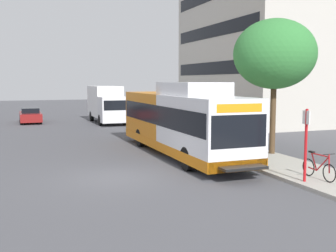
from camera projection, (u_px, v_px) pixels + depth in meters
The scene contains 8 objects.
ground_plane at pixel (86, 147), 23.35m from camera, with size 120.00×120.00×0.00m, color #4C4C51.
sidewalk_curb at pixel (213, 144), 23.92m from camera, with size 3.00×56.00×0.14m, color #A8A399.
transit_bus at pixel (181, 121), 20.59m from camera, with size 2.58×12.25×3.65m.
bus_stop_sign_pole at pixel (306, 140), 14.55m from camera, with size 0.10×0.36×2.60m.
bicycle_parked at pixel (319, 168), 15.03m from camera, with size 0.52×1.76×1.02m.
street_tree_near_stop at pixel (275, 54), 19.88m from camera, with size 3.98×3.98×6.56m.
parked_car_far_lane at pixel (30, 115), 36.74m from camera, with size 1.80×4.50×1.33m.
box_truck_background at pixel (107, 103), 36.59m from camera, with size 2.32×7.01×3.25m.
Camera 1 is at (-3.75, -15.25, 3.71)m, focal length 44.04 mm.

